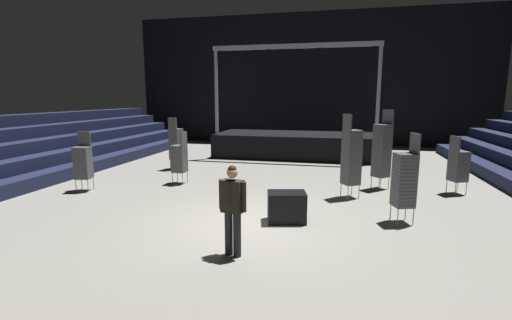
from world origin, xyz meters
The scene contains 12 objects.
ground_plane centered at (0.00, 0.00, -0.05)m, with size 22.00×30.00×0.10m, color gray.
arena_end_wall centered at (0.00, 15.00, 4.00)m, with size 22.00×0.30×8.00m, color black.
stage_riser centered at (0.00, 9.94, 0.64)m, with size 7.86×3.32×5.27m.
man_with_tie centered at (0.22, -1.85, 0.98)m, with size 0.57×0.31×1.74m.
chair_stack_front_left centered at (-4.43, 5.59, 1.07)m, with size 0.53×0.53×2.14m.
chair_stack_front_right centered at (3.63, 0.79, 1.07)m, with size 0.55×0.55×2.14m.
chair_stack_mid_left centered at (2.47, 2.76, 1.24)m, with size 0.61×0.61×2.48m.
chair_stack_mid_right centered at (-3.20, 3.25, 0.90)m, with size 0.45×0.45×1.79m.
chair_stack_mid_centre centered at (3.45, 4.05, 1.28)m, with size 0.62×0.62×2.56m.
chair_stack_rear_left centered at (-5.75, 1.66, 0.94)m, with size 0.52×0.52×1.88m.
chair_stack_rear_right centered at (5.68, 3.93, 0.90)m, with size 0.58×0.58×1.79m.
equipment_road_case centered at (0.94, 0.25, 0.36)m, with size 0.90×0.60×0.73m, color black.
Camera 1 is at (2.09, -7.99, 2.96)m, focal length 25.27 mm.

